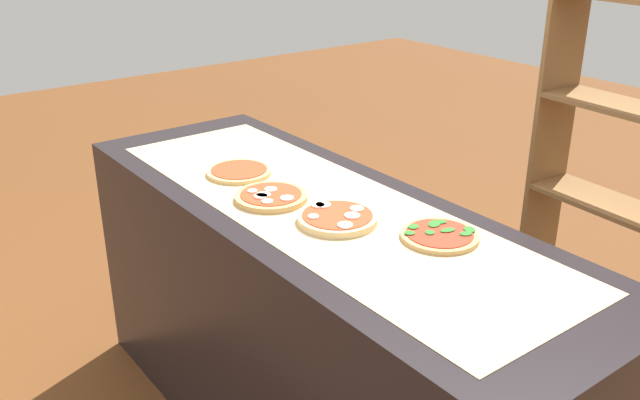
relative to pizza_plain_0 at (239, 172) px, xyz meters
The scene contains 6 objects.
counter 0.63m from the pizza_plain_0, ahead, with size 2.09×0.71×0.95m, color black.
parchment_paper 0.40m from the pizza_plain_0, ahead, with size 1.80×0.55×0.00m, color tan.
pizza_plain_0 is the anchor object (origin of this frame).
pizza_mozzarella_1 0.27m from the pizza_plain_0, ahead, with size 0.24×0.24×0.03m.
pizza_mozzarella_2 0.53m from the pizza_plain_0, ahead, with size 0.24×0.24×0.03m.
pizza_spinach_3 0.81m from the pizza_plain_0, 13.61° to the left, with size 0.23×0.23×0.02m.
Camera 1 is at (1.62, -1.23, 1.84)m, focal length 39.14 mm.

